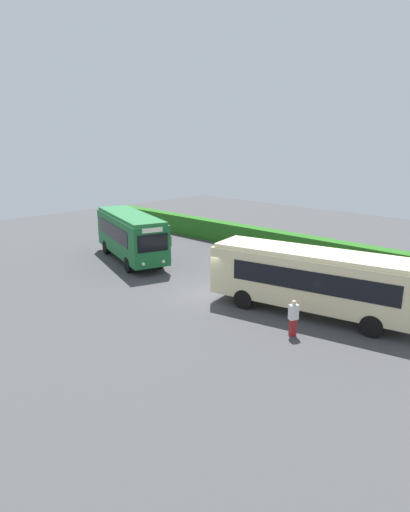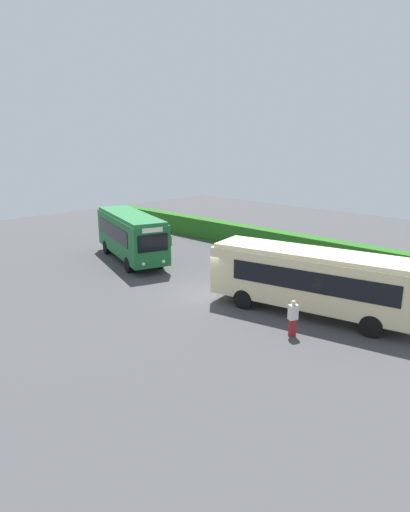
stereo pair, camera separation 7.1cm
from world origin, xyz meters
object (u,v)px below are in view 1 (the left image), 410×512
object	(u,v)px
person_center	(276,275)
person_right	(293,317)
traffic_cone	(280,264)
person_left	(169,244)
bus_green	(131,234)
bus_cream	(312,278)

from	to	relation	value
person_center	person_right	bearing A→B (deg)	-177.87
person_center	traffic_cone	distance (m)	5.07
person_right	traffic_cone	size ratio (longest dim) A/B	2.75
person_right	traffic_cone	world-z (taller)	person_right
traffic_cone	person_left	bearing A→B (deg)	-156.38
bus_green	person_left	size ratio (longest dim) A/B	4.93
bus_cream	traffic_cone	xyz separation A→B (m)	(-5.69, 5.60, -1.53)
bus_green	bus_cream	size ratio (longest dim) A/B	0.86
person_center	traffic_cone	xyz separation A→B (m)	(-2.65, 4.27, -0.73)
person_center	person_right	size ratio (longest dim) A/B	1.17
bus_green	bus_cream	world-z (taller)	bus_green
bus_cream	person_right	xyz separation A→B (m)	(0.77, -2.79, -0.97)
bus_green	bus_cream	bearing A→B (deg)	19.02
person_left	bus_cream	bearing A→B (deg)	-157.85
bus_green	person_right	world-z (taller)	bus_green
person_left	person_center	size ratio (longest dim) A/B	0.94
bus_cream	traffic_cone	bearing A→B (deg)	-56.19
bus_green	person_center	distance (m)	11.45
bus_green	person_center	size ratio (longest dim) A/B	4.62
person_right	traffic_cone	xyz separation A→B (m)	(-6.46, 8.39, -0.57)
bus_green	person_left	bearing A→B (deg)	82.24
bus_green	person_center	bearing A→B (deg)	25.82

